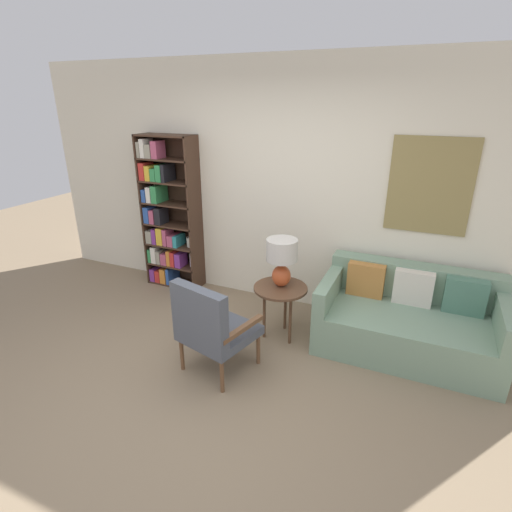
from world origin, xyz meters
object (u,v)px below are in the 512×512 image
side_table (280,293)px  table_lamp (282,257)px  armchair (210,325)px  bookshelf (166,218)px  couch (408,320)px

side_table → table_lamp: size_ratio=1.16×
armchair → side_table: bearing=66.7°
side_table → bookshelf: bearing=160.5°
armchair → couch: size_ratio=0.54×
armchair → side_table: armchair is taller
bookshelf → side_table: bearing=-19.5°
armchair → table_lamp: 0.96m
bookshelf → couch: 3.02m
bookshelf → couch: size_ratio=1.16×
couch → table_lamp: table_lamp is taller
bookshelf → couch: bookshelf is taller
bookshelf → armchair: size_ratio=2.15×
bookshelf → side_table: size_ratio=3.39×
bookshelf → table_lamp: size_ratio=3.92×
couch → table_lamp: bearing=-165.9°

